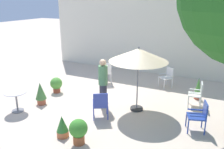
% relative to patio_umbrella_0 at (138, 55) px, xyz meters
% --- Properties ---
extents(ground_plane, '(60.00, 60.00, 0.00)m').
position_rel_patio_umbrella_0_xyz_m(ground_plane, '(-1.20, 0.03, -1.93)').
color(ground_plane, beige).
extents(villa_facade, '(10.66, 0.30, 4.83)m').
position_rel_patio_umbrella_0_xyz_m(villa_facade, '(-1.20, 4.50, 0.48)').
color(villa_facade, silver).
rests_on(villa_facade, ground).
extents(patio_umbrella_0, '(1.94, 1.94, 2.22)m').
position_rel_patio_umbrella_0_xyz_m(patio_umbrella_0, '(0.00, 0.00, 0.00)').
color(patio_umbrella_0, '#2D2D2D').
rests_on(patio_umbrella_0, ground).
extents(cafe_table_0, '(0.74, 0.74, 0.71)m').
position_rel_patio_umbrella_0_xyz_m(cafe_table_0, '(-3.63, -1.89, -1.43)').
color(cafe_table_0, silver).
rests_on(cafe_table_0, ground).
extents(patio_chair_0, '(0.49, 0.53, 0.90)m').
position_rel_patio_umbrella_0_xyz_m(patio_chair_0, '(1.82, 1.20, -1.42)').
color(patio_chair_0, white).
rests_on(patio_chair_0, ground).
extents(patio_chair_1, '(0.64, 0.64, 0.87)m').
position_rel_patio_umbrella_0_xyz_m(patio_chair_1, '(0.41, 2.67, -1.43)').
color(patio_chair_1, white).
rests_on(patio_chair_1, ground).
extents(patio_chair_2, '(0.61, 0.60, 0.97)m').
position_rel_patio_umbrella_0_xyz_m(patio_chair_2, '(-2.18, 1.93, -1.37)').
color(patio_chair_2, white).
rests_on(patio_chair_2, ground).
extents(patio_chair_3, '(0.64, 0.62, 0.91)m').
position_rel_patio_umbrella_0_xyz_m(patio_chair_3, '(-0.82, -1.10, -1.41)').
color(patio_chair_3, '#34439F').
rests_on(patio_chair_3, ground).
extents(patio_chair_4, '(0.60, 0.57, 0.91)m').
position_rel_patio_umbrella_0_xyz_m(patio_chair_4, '(2.08, -0.51, -1.41)').
color(patio_chair_4, '#243F98').
rests_on(patio_chair_4, ground).
extents(potted_plant_0, '(0.33, 0.33, 0.63)m').
position_rel_patio_umbrella_0_xyz_m(potted_plant_0, '(-1.27, -2.48, -1.62)').
color(potted_plant_0, '#BA653D').
rests_on(potted_plant_0, ground).
extents(potted_plant_1, '(0.49, 0.49, 0.70)m').
position_rel_patio_umbrella_0_xyz_m(potted_plant_1, '(-0.68, -2.56, -1.53)').
color(potted_plant_1, '#9B532D').
rests_on(potted_plant_1, ground).
extents(potted_plant_2, '(0.24, 0.24, 0.86)m').
position_rel_patio_umbrella_0_xyz_m(potted_plant_2, '(1.77, 1.89, -1.50)').
color(potted_plant_2, '#C15741').
rests_on(potted_plant_2, ground).
extents(potted_plant_3, '(0.39, 0.39, 0.83)m').
position_rel_patio_umbrella_0_xyz_m(potted_plant_3, '(-3.28, -1.10, -1.48)').
color(potted_plant_3, '#A95539').
rests_on(potted_plant_3, ground).
extents(potted_plant_4, '(0.49, 0.49, 0.64)m').
position_rel_patio_umbrella_0_xyz_m(potted_plant_4, '(-3.51, 0.05, -1.58)').
color(potted_plant_4, brown).
rests_on(potted_plant_4, ground).
extents(standing_person, '(0.33, 0.33, 1.75)m').
position_rel_patio_umbrella_0_xyz_m(standing_person, '(-1.15, -0.30, -1.02)').
color(standing_person, '#33333D').
rests_on(standing_person, ground).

